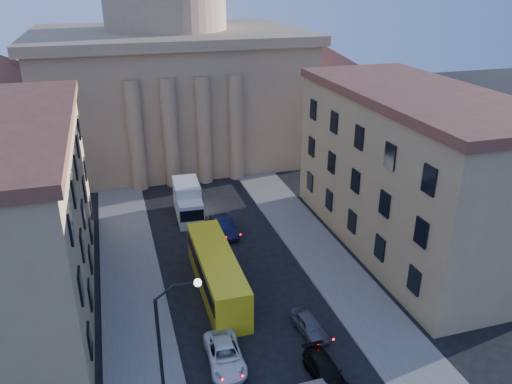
% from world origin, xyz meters
% --- Properties ---
extents(sidewalk_left, '(5.00, 60.00, 0.15)m').
position_xyz_m(sidewalk_left, '(-8.50, 18.00, 0.07)').
color(sidewalk_left, '#625F59').
rests_on(sidewalk_left, ground).
extents(sidewalk_right, '(5.00, 60.00, 0.15)m').
position_xyz_m(sidewalk_right, '(8.50, 18.00, 0.07)').
color(sidewalk_right, '#625F59').
rests_on(sidewalk_right, ground).
extents(church, '(68.02, 28.76, 36.60)m').
position_xyz_m(church, '(0.00, 55.47, 11.88)').
color(church, '#8C7156').
rests_on(church, ground).
extents(building_left, '(11.60, 26.60, 14.70)m').
position_xyz_m(building_left, '(-17.00, 22.00, 7.42)').
color(building_left, tan).
rests_on(building_left, ground).
extents(building_right, '(11.60, 26.60, 14.70)m').
position_xyz_m(building_right, '(17.00, 22.00, 7.42)').
color(building_right, tan).
rests_on(building_right, ground).
extents(street_lamp, '(2.62, 0.44, 8.83)m').
position_xyz_m(street_lamp, '(-6.97, 8.00, 5.29)').
color(street_lamp, black).
rests_on(street_lamp, ground).
extents(car_left_mid, '(2.45, 5.00, 1.37)m').
position_xyz_m(car_left_mid, '(-3.21, 10.93, 0.68)').
color(car_left_mid, white).
rests_on(car_left_mid, ground).
extents(car_right_mid, '(1.93, 4.44, 1.27)m').
position_xyz_m(car_right_mid, '(2.56, 7.67, 0.64)').
color(car_right_mid, black).
rests_on(car_right_mid, ground).
extents(car_right_far, '(1.95, 3.96, 1.30)m').
position_xyz_m(car_right_far, '(3.32, 12.21, 0.65)').
color(car_right_far, '#535459').
rests_on(car_right_far, ground).
extents(car_right_distant, '(2.06, 4.88, 1.57)m').
position_xyz_m(car_right_distant, '(0.96, 28.60, 0.78)').
color(car_right_distant, black).
rests_on(car_right_distant, ground).
extents(city_bus, '(2.88, 12.06, 3.39)m').
position_xyz_m(city_bus, '(-1.86, 19.23, 1.82)').
color(city_bus, yellow).
rests_on(city_bus, ground).
extents(box_truck, '(2.86, 6.63, 3.58)m').
position_xyz_m(box_truck, '(-1.76, 33.50, 1.69)').
color(box_truck, silver).
rests_on(box_truck, ground).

